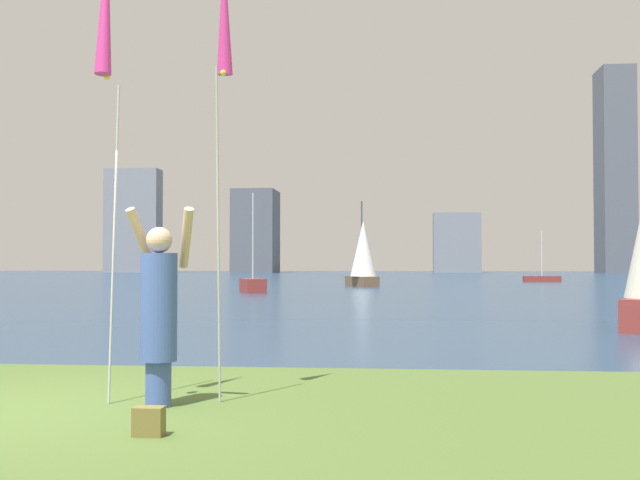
{
  "coord_description": "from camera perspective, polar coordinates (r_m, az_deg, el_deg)",
  "views": [
    {
      "loc": [
        3.48,
        -7.07,
        1.37
      ],
      "look_at": [
        1.61,
        12.65,
        1.93
      ],
      "focal_mm": 44.76,
      "sensor_mm": 36.0,
      "label": 1
    }
  ],
  "objects": [
    {
      "name": "kite_flag_right",
      "position": [
        8.44,
        -6.88,
        15.39
      ],
      "size": [
        0.16,
        0.47,
        4.64
      ],
      "color": "#B2B2B7",
      "rests_on": "ground"
    },
    {
      "name": "sailboat_0",
      "position": [
        58.29,
        15.59,
        -2.64
      ],
      "size": [
        2.66,
        0.88,
        3.6
      ],
      "color": "maroon",
      "rests_on": "ground"
    },
    {
      "name": "kite_flag_left",
      "position": [
        8.27,
        -15.06,
        15.73
      ],
      "size": [
        0.16,
        0.54,
        4.71
      ],
      "color": "#B2B2B7",
      "rests_on": "ground"
    },
    {
      "name": "skyline_tower_0",
      "position": [
        110.74,
        -13.22,
        1.34
      ],
      "size": [
        7.29,
        3.08,
        13.99
      ],
      "color": "gray",
      "rests_on": "ground"
    },
    {
      "name": "bag",
      "position": [
        6.6,
        -12.14,
        -12.57
      ],
      "size": [
        0.24,
        0.15,
        0.23
      ],
      "color": "olive",
      "rests_on": "ground"
    },
    {
      "name": "skyline_tower_3",
      "position": [
        109.18,
        20.35,
        4.66
      ],
      "size": [
        4.07,
        5.73,
        26.23
      ],
      "color": "#565B66",
      "rests_on": "ground"
    },
    {
      "name": "sailboat_5",
      "position": [
        36.19,
        -4.83,
        -3.23
      ],
      "size": [
        1.54,
        2.12,
        4.53
      ],
      "color": "maroon",
      "rests_on": "ground"
    },
    {
      "name": "sailboat_1",
      "position": [
        45.48,
        3.09,
        -1.05
      ],
      "size": [
        2.11,
        3.09,
        4.89
      ],
      "color": "brown",
      "rests_on": "ground"
    },
    {
      "name": "skyline_tower_2",
      "position": [
        108.23,
        9.75,
        -0.2
      ],
      "size": [
        6.24,
        3.06,
        7.98
      ],
      "color": "gray",
      "rests_on": "ground"
    },
    {
      "name": "person",
      "position": [
        7.79,
        -11.43,
        -4.78
      ],
      "size": [
        0.7,
        0.52,
        1.91
      ],
      "rotation": [
        0.0,
        0.0,
        0.01
      ],
      "color": "#3F59A5",
      "rests_on": "ground"
    },
    {
      "name": "ground",
      "position": [
        58.14,
        1.98,
        -3.02
      ],
      "size": [
        120.0,
        138.0,
        0.12
      ],
      "color": "#4C662D"
    },
    {
      "name": "skyline_tower_1",
      "position": [
        107.89,
        -4.63,
        0.61
      ],
      "size": [
        5.67,
        7.02,
        11.11
      ],
      "color": "#565B66",
      "rests_on": "ground"
    }
  ]
}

